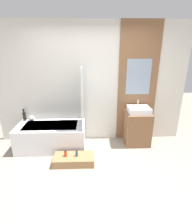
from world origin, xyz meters
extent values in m
plane|color=gray|center=(0.00, 0.00, 0.00)|extent=(12.00, 12.00, 0.00)
cube|color=silver|center=(0.00, 1.58, 1.30)|extent=(4.20, 0.06, 2.60)
cube|color=brown|center=(1.03, 1.53, 1.30)|extent=(0.85, 0.03, 2.60)
cube|color=#8C9EB2|center=(1.03, 1.51, 1.47)|extent=(0.53, 0.01, 0.75)
cube|color=white|center=(-0.86, 1.17, 0.26)|extent=(1.43, 0.73, 0.53)
cube|color=silver|center=(-0.86, 1.17, 0.52)|extent=(1.11, 0.51, 0.01)
cube|color=silver|center=(-0.18, 1.14, 1.13)|extent=(0.01, 0.64, 1.20)
cube|color=#997047|center=(-0.34, 0.57, 0.08)|extent=(0.75, 0.36, 0.15)
cube|color=brown|center=(1.03, 1.27, 0.37)|extent=(0.54, 0.48, 0.75)
cube|color=white|center=(1.03, 1.27, 0.81)|extent=(0.47, 0.39, 0.12)
cylinder|color=silver|center=(1.03, 1.38, 0.93)|extent=(0.02, 0.02, 0.12)
cylinder|color=black|center=(-1.49, 1.45, 0.62)|extent=(0.07, 0.07, 0.19)
cylinder|color=black|center=(-1.49, 1.45, 0.76)|extent=(0.04, 0.04, 0.08)
sphere|color=silver|center=(-1.33, 1.42, 0.59)|extent=(0.12, 0.12, 0.12)
cylinder|color=red|center=(-0.49, 0.57, 0.20)|extent=(0.05, 0.05, 0.10)
cylinder|color=black|center=(-0.49, 0.57, 0.26)|extent=(0.03, 0.03, 0.02)
cylinder|color=#2D567A|center=(-0.28, 0.57, 0.20)|extent=(0.05, 0.05, 0.09)
cylinder|color=black|center=(-0.28, 0.57, 0.26)|extent=(0.03, 0.03, 0.02)
camera|label=1|loc=(-0.03, -2.24, 2.05)|focal=28.00mm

